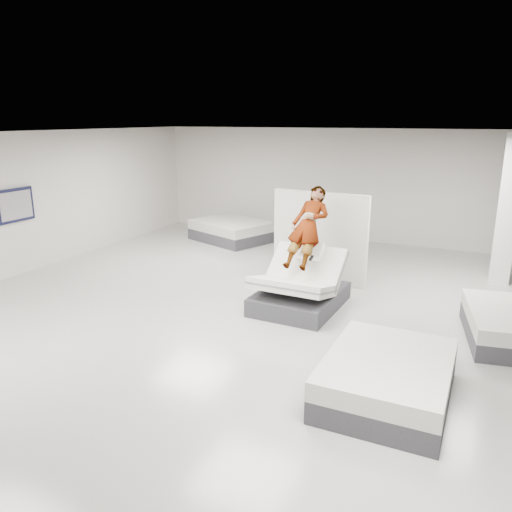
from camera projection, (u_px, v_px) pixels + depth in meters
name	position (u px, v px, depth m)	size (l,w,h in m)	color
room	(244.00, 236.00, 8.24)	(14.00, 14.04, 3.20)	#A29F99
hero_bed	(300.00, 289.00, 9.39)	(1.49, 1.93, 1.19)	#3C3C41
person	(307.00, 241.00, 9.44)	(0.64, 0.42, 1.77)	slate
remote	(311.00, 258.00, 9.10)	(0.05, 0.14, 0.03)	black
divider_panel	(319.00, 237.00, 10.76)	(2.17, 0.10, 1.97)	white
flat_bed_right_near	(387.00, 378.00, 6.35)	(1.52, 2.02, 0.55)	#3C3C41
flat_bed_left_far	(231.00, 231.00, 14.59)	(2.54, 2.24, 0.58)	#3C3C41
column	(508.00, 210.00, 10.54)	(0.40, 0.40, 3.20)	silver
wall_poster	(15.00, 205.00, 11.09)	(0.06, 0.95, 0.75)	black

